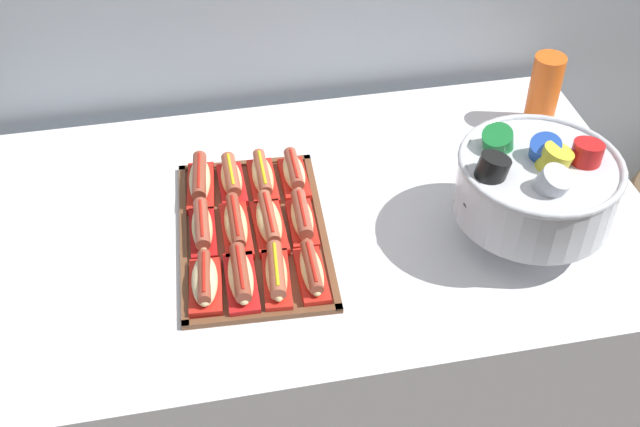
# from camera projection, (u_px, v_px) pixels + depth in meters

# --- Properties ---
(ground_plane) EXTENTS (10.00, 10.00, 0.00)m
(ground_plane) POSITION_uv_depth(u_px,v_px,m) (307.00, 411.00, 2.39)
(ground_plane) COLOR #4C4238
(buffet_table) EXTENTS (1.63, 0.95, 0.78)m
(buffet_table) POSITION_uv_depth(u_px,v_px,m) (305.00, 321.00, 2.12)
(buffet_table) COLOR silver
(buffet_table) RESTS_ON ground_plane
(serving_tray) EXTENTS (0.36, 0.54, 0.01)m
(serving_tray) POSITION_uv_depth(u_px,v_px,m) (253.00, 233.00, 1.83)
(serving_tray) COLOR brown
(serving_tray) RESTS_ON buffet_table
(hot_dog_0) EXTENTS (0.08, 0.16, 0.06)m
(hot_dog_0) POSITION_uv_depth(u_px,v_px,m) (205.00, 282.00, 1.67)
(hot_dog_0) COLOR red
(hot_dog_0) RESTS_ON serving_tray
(hot_dog_1) EXTENTS (0.07, 0.17, 0.06)m
(hot_dog_1) POSITION_uv_depth(u_px,v_px,m) (241.00, 277.00, 1.68)
(hot_dog_1) COLOR red
(hot_dog_1) RESTS_ON serving_tray
(hot_dog_2) EXTENTS (0.07, 0.18, 0.06)m
(hot_dog_2) POSITION_uv_depth(u_px,v_px,m) (276.00, 274.00, 1.69)
(hot_dog_2) COLOR red
(hot_dog_2) RESTS_ON serving_tray
(hot_dog_3) EXTENTS (0.06, 0.16, 0.06)m
(hot_dog_3) POSITION_uv_depth(u_px,v_px,m) (312.00, 271.00, 1.70)
(hot_dog_3) COLOR red
(hot_dog_3) RESTS_ON serving_tray
(hot_dog_4) EXTENTS (0.06, 0.17, 0.06)m
(hot_dog_4) POSITION_uv_depth(u_px,v_px,m) (202.00, 228.00, 1.79)
(hot_dog_4) COLOR #B21414
(hot_dog_4) RESTS_ON serving_tray
(hot_dog_5) EXTENTS (0.07, 0.18, 0.06)m
(hot_dog_5) POSITION_uv_depth(u_px,v_px,m) (236.00, 225.00, 1.80)
(hot_dog_5) COLOR red
(hot_dog_5) RESTS_ON serving_tray
(hot_dog_6) EXTENTS (0.07, 0.17, 0.06)m
(hot_dog_6) POSITION_uv_depth(u_px,v_px,m) (269.00, 222.00, 1.81)
(hot_dog_6) COLOR red
(hot_dog_6) RESTS_ON serving_tray
(hot_dog_7) EXTENTS (0.07, 0.16, 0.06)m
(hot_dog_7) POSITION_uv_depth(u_px,v_px,m) (302.00, 218.00, 1.82)
(hot_dog_7) COLOR red
(hot_dog_7) RESTS_ON serving_tray
(hot_dog_8) EXTENTS (0.08, 0.18, 0.07)m
(hot_dog_8) POSITION_uv_depth(u_px,v_px,m) (200.00, 181.00, 1.91)
(hot_dog_8) COLOR red
(hot_dog_8) RESTS_ON serving_tray
(hot_dog_9) EXTENTS (0.06, 0.15, 0.06)m
(hot_dog_9) POSITION_uv_depth(u_px,v_px,m) (232.00, 179.00, 1.92)
(hot_dog_9) COLOR red
(hot_dog_9) RESTS_ON serving_tray
(hot_dog_10) EXTENTS (0.06, 0.17, 0.06)m
(hot_dog_10) POSITION_uv_depth(u_px,v_px,m) (263.00, 177.00, 1.93)
(hot_dog_10) COLOR red
(hot_dog_10) RESTS_ON serving_tray
(hot_dog_11) EXTENTS (0.06, 0.15, 0.06)m
(hot_dog_11) POSITION_uv_depth(u_px,v_px,m) (294.00, 174.00, 1.94)
(hot_dog_11) COLOR red
(hot_dog_11) RESTS_ON serving_tray
(punch_bowl) EXTENTS (0.35, 0.35, 0.26)m
(punch_bowl) POSITION_uv_depth(u_px,v_px,m) (536.00, 185.00, 1.73)
(punch_bowl) COLOR silver
(punch_bowl) RESTS_ON buffet_table
(cup_stack) EXTENTS (0.08, 0.08, 0.20)m
(cup_stack) POSITION_uv_depth(u_px,v_px,m) (544.00, 90.00, 2.10)
(cup_stack) COLOR #EA5B19
(cup_stack) RESTS_ON buffet_table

